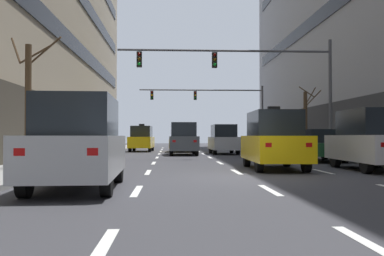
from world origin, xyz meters
The scene contains 38 objects.
ground_plane centered at (0.00, 0.00, 0.00)m, with size 120.00×120.00×0.00m, color #38383D.
lane_stripe_l1_s2 centered at (-3.07, -8.00, 0.00)m, with size 0.16×2.00×0.01m, color silver.
lane_stripe_l1_s3 centered at (-3.07, -3.00, 0.00)m, with size 0.16×2.00×0.01m, color silver.
lane_stripe_l1_s4 centered at (-3.07, 2.00, 0.00)m, with size 0.16×2.00×0.01m, color silver.
lane_stripe_l1_s5 centered at (-3.07, 7.00, 0.00)m, with size 0.16×2.00×0.01m, color silver.
lane_stripe_l1_s6 centered at (-3.07, 12.00, 0.00)m, with size 0.16×2.00×0.01m, color silver.
lane_stripe_l1_s7 centered at (-3.07, 17.00, 0.00)m, with size 0.16×2.00×0.01m, color silver.
lane_stripe_l1_s8 centered at (-3.07, 22.00, 0.00)m, with size 0.16×2.00×0.01m, color silver.
lane_stripe_l1_s9 centered at (-3.07, 27.00, 0.00)m, with size 0.16×2.00×0.01m, color silver.
lane_stripe_l1_s10 centered at (-3.07, 32.00, 0.00)m, with size 0.16×2.00×0.01m, color silver.
lane_stripe_l2_s2 centered at (0.00, -8.00, 0.00)m, with size 0.16×2.00×0.01m, color silver.
lane_stripe_l2_s3 centered at (0.00, -3.00, 0.00)m, with size 0.16×2.00×0.01m, color silver.
lane_stripe_l2_s4 centered at (0.00, 2.00, 0.00)m, with size 0.16×2.00×0.01m, color silver.
lane_stripe_l2_s5 centered at (0.00, 7.00, 0.00)m, with size 0.16×2.00×0.01m, color silver.
lane_stripe_l2_s6 centered at (0.00, 12.00, 0.00)m, with size 0.16×2.00×0.01m, color silver.
lane_stripe_l2_s7 centered at (0.00, 17.00, 0.00)m, with size 0.16×2.00×0.01m, color silver.
lane_stripe_l2_s8 centered at (0.00, 22.00, 0.00)m, with size 0.16×2.00×0.01m, color silver.
lane_stripe_l2_s9 centered at (0.00, 27.00, 0.00)m, with size 0.16×2.00×0.01m, color silver.
lane_stripe_l2_s10 centered at (0.00, 32.00, 0.00)m, with size 0.16×2.00×0.01m, color silver.
lane_stripe_l3_s4 centered at (3.07, 2.00, 0.00)m, with size 0.16×2.00×0.01m, color silver.
lane_stripe_l3_s5 centered at (3.07, 7.00, 0.00)m, with size 0.16×2.00×0.01m, color silver.
lane_stripe_l3_s6 centered at (3.07, 12.00, 0.00)m, with size 0.16×2.00×0.01m, color silver.
lane_stripe_l3_s7 centered at (3.07, 17.00, 0.00)m, with size 0.16×2.00×0.01m, color silver.
lane_stripe_l3_s8 centered at (3.07, 22.00, 0.00)m, with size 0.16×2.00×0.01m, color silver.
lane_stripe_l3_s9 centered at (3.07, 27.00, 0.00)m, with size 0.16×2.00×0.01m, color silver.
lane_stripe_l3_s10 centered at (3.07, 32.00, 0.00)m, with size 0.16×2.00×0.01m, color silver.
car_driving_0 centered at (-4.49, -2.56, 1.09)m, with size 2.04×4.59×2.19m.
car_driving_1 centered at (-1.44, 15.44, 1.06)m, with size 1.87×4.42×2.13m.
taxi_driving_2 centered at (-4.61, 21.85, 1.02)m, with size 1.94×4.31×2.23m.
car_driving_3 centered at (1.42, 16.79, 1.02)m, with size 1.82×4.24×2.04m.
taxi_driving_4 centered at (1.61, 3.15, 1.09)m, with size 2.02×4.58×2.38m.
taxi_driving_5 centered at (-1.40, 20.74, 0.84)m, with size 2.02×4.59×1.89m.
car_parked_2 centered at (5.10, 2.50, 1.11)m, with size 2.01×4.64×2.23m.
car_parked_3 centered at (5.10, 8.00, 0.78)m, with size 1.80×4.23×1.58m.
traffic_signal_0 centered at (2.33, 10.31, 4.76)m, with size 11.80×0.35×6.46m.
traffic_signal_1 centered at (2.15, 27.71, 4.52)m, with size 11.85×0.35×5.91m.
street_tree_0 centered at (-7.24, 2.27, 2.48)m, with size 1.71×1.71×4.68m.
street_tree_1 centered at (7.27, 16.85, 2.39)m, with size 1.64×1.64×4.57m.
Camera 1 is at (-2.32, -12.82, 1.26)m, focal length 39.92 mm.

